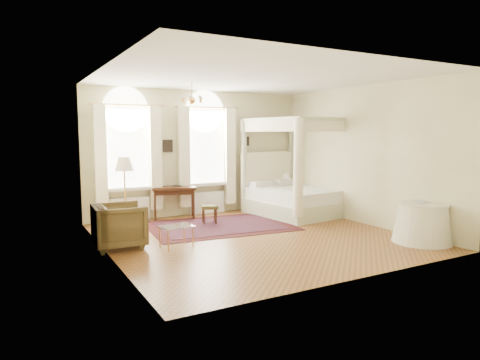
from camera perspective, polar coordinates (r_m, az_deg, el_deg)
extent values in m
plane|color=brown|center=(9.09, 2.00, -7.56)|extent=(6.00, 6.00, 0.00)
plane|color=#F7F0BC|center=(11.52, -5.64, 3.62)|extent=(6.00, 0.00, 6.00)
plane|color=#F7F0BC|center=(6.46, 15.81, 1.40)|extent=(6.00, 0.00, 6.00)
plane|color=#F7F0BC|center=(7.75, -17.37, 2.12)|extent=(0.00, 6.00, 6.00)
plane|color=#F7F0BC|center=(10.70, 16.00, 3.21)|extent=(0.00, 6.00, 6.00)
plane|color=white|center=(8.91, 2.09, 13.53)|extent=(6.00, 6.00, 0.00)
cube|color=white|center=(10.88, -14.84, 4.08)|extent=(1.10, 0.04, 1.90)
cylinder|color=white|center=(10.89, -14.98, 9.08)|extent=(1.10, 0.04, 1.10)
cube|color=white|center=(10.87, -14.58, -1.15)|extent=(1.32, 0.24, 0.08)
cube|color=#F0E9C6|center=(10.58, -18.11, 2.57)|extent=(0.28, 0.14, 2.60)
cube|color=#F0E9C6|center=(10.91, -11.17, 2.86)|extent=(0.28, 0.14, 2.60)
cube|color=white|center=(10.97, -14.54, -3.78)|extent=(1.00, 0.12, 0.58)
cube|color=white|center=(11.57, -4.68, 4.39)|extent=(1.10, 0.04, 1.90)
cylinder|color=white|center=(11.58, -4.72, 9.09)|extent=(1.10, 0.04, 1.10)
cube|color=white|center=(11.56, -4.45, -0.54)|extent=(1.32, 0.24, 0.08)
cube|color=#F0E9C6|center=(11.17, -7.45, 3.00)|extent=(0.28, 0.14, 2.60)
cube|color=#F0E9C6|center=(11.72, -1.33, 3.20)|extent=(0.28, 0.14, 2.60)
cube|color=white|center=(11.65, -4.47, -3.02)|extent=(1.00, 0.12, 0.58)
cylinder|color=#CE9144|center=(9.55, -6.46, 11.79)|extent=(0.02, 0.02, 0.40)
sphere|color=#CE9144|center=(9.53, -6.44, 10.48)|extent=(0.16, 0.16, 0.16)
sphere|color=beige|center=(9.62, -5.21, 10.87)|extent=(0.07, 0.07, 0.07)
sphere|color=beige|center=(9.75, -6.27, 10.79)|extent=(0.07, 0.07, 0.07)
sphere|color=beige|center=(9.67, -7.50, 10.82)|extent=(0.07, 0.07, 0.07)
sphere|color=beige|center=(9.45, -7.70, 10.92)|extent=(0.07, 0.07, 0.07)
sphere|color=beige|center=(9.32, -6.63, 11.00)|extent=(0.07, 0.07, 0.07)
sphere|color=beige|center=(9.40, -5.37, 10.97)|extent=(0.07, 0.07, 0.07)
cube|color=black|center=(11.18, -9.61, 4.51)|extent=(0.26, 0.03, 0.32)
cube|color=black|center=(12.13, 0.73, 5.20)|extent=(0.22, 0.03, 0.26)
cube|color=beige|center=(11.59, 7.18, -3.61)|extent=(2.12, 2.50, 0.39)
cube|color=silver|center=(11.54, 7.21, -1.89)|extent=(2.00, 2.38, 0.31)
cube|color=#F0E9C6|center=(12.32, 3.74, 0.71)|extent=(1.86, 0.30, 1.32)
cube|color=beige|center=(11.75, 0.54, 1.80)|extent=(0.11, 0.11, 2.52)
cube|color=beige|center=(12.84, 6.82, 2.13)|extent=(0.11, 0.11, 2.52)
cube|color=beige|center=(10.08, 7.81, 1.01)|extent=(0.11, 0.11, 2.52)
cube|color=beige|center=(11.33, 14.21, 1.45)|extent=(0.11, 0.11, 2.52)
cube|color=beige|center=(12.25, 3.86, 7.87)|extent=(1.86, 0.30, 0.09)
cube|color=beige|center=(10.66, 11.34, 8.01)|extent=(1.86, 0.30, 0.09)
cube|color=beige|center=(10.86, 3.95, 8.08)|extent=(0.35, 2.30, 0.09)
cube|color=beige|center=(12.03, 10.40, 7.81)|extent=(0.35, 2.30, 0.09)
cube|color=#F0E9C6|center=(12.24, 3.86, 7.15)|extent=(1.92, 0.27, 0.31)
cube|color=#F0E9C6|center=(10.65, 11.33, 7.19)|extent=(1.92, 0.27, 0.31)
cube|color=#F0E9C6|center=(10.86, 3.94, 7.27)|extent=(0.32, 2.36, 0.31)
cube|color=#F0E9C6|center=(12.03, 10.39, 7.08)|extent=(0.32, 2.36, 0.31)
cylinder|color=#F0E9C6|center=(10.07, 7.82, 1.63)|extent=(0.24, 0.24, 2.30)
cylinder|color=#F0E9C6|center=(11.32, 14.23, 2.00)|extent=(0.24, 0.24, 2.30)
cube|color=#391A0F|center=(12.71, 6.24, -2.36)|extent=(0.44, 0.40, 0.56)
cylinder|color=#CE9144|center=(12.74, 6.12, -0.60)|extent=(0.13, 0.13, 0.21)
cone|color=beige|center=(12.71, 6.13, 0.34)|extent=(0.29, 0.29, 0.23)
cube|color=#391A0F|center=(11.03, -8.80, -1.05)|extent=(1.21, 0.88, 0.07)
cube|color=#391A0F|center=(11.04, -8.79, -1.56)|extent=(1.08, 0.74, 0.11)
cylinder|color=#391A0F|center=(11.30, -11.23, -2.99)|extent=(0.05, 0.05, 0.76)
cylinder|color=#391A0F|center=(11.32, -6.37, -2.89)|extent=(0.05, 0.05, 0.76)
cylinder|color=#391A0F|center=(10.87, -11.26, -3.36)|extent=(0.05, 0.05, 0.76)
cylinder|color=#391A0F|center=(10.89, -6.20, -3.25)|extent=(0.05, 0.05, 0.76)
imported|color=black|center=(11.04, -8.53, -0.80)|extent=(0.39, 0.31, 0.03)
cube|color=#41371C|center=(10.35, -4.11, -3.58)|extent=(0.49, 0.49, 0.08)
cylinder|color=#391A0F|center=(10.24, -4.82, -4.97)|extent=(0.04, 0.04, 0.37)
cylinder|color=#391A0F|center=(10.27, -3.20, -4.92)|extent=(0.04, 0.04, 0.37)
cylinder|color=#391A0F|center=(10.52, -4.98, -4.66)|extent=(0.04, 0.04, 0.37)
cylinder|color=#391A0F|center=(10.55, -3.39, -4.62)|extent=(0.04, 0.04, 0.37)
imported|color=#4A3B20|center=(8.46, -15.77, -5.88)|extent=(0.98, 0.96, 0.85)
cube|color=silver|center=(8.27, -8.49, -6.15)|extent=(0.66, 0.50, 0.02)
cylinder|color=#CE9144|center=(8.05, -9.55, -7.99)|extent=(0.02, 0.02, 0.40)
cylinder|color=#CE9144|center=(8.29, -6.29, -7.52)|extent=(0.02, 0.02, 0.40)
cylinder|color=#CE9144|center=(8.35, -10.64, -7.50)|extent=(0.02, 0.02, 0.40)
cylinder|color=#CE9144|center=(8.58, -7.46, -7.06)|extent=(0.02, 0.02, 0.40)
cylinder|color=#CE9144|center=(10.21, -14.96, -6.16)|extent=(0.29, 0.29, 0.03)
cylinder|color=#CE9144|center=(10.09, -15.07, -2.25)|extent=(0.04, 0.04, 1.44)
cone|color=beige|center=(10.00, -15.19, 2.09)|extent=(0.42, 0.42, 0.31)
cube|color=#3F0F11|center=(10.11, -2.71, -6.14)|extent=(3.47, 2.64, 0.01)
cube|color=black|center=(10.11, -2.71, -6.10)|extent=(2.91, 2.08, 0.01)
cone|color=white|center=(9.31, 23.16, -5.39)|extent=(1.16, 1.16, 0.75)
cylinder|color=white|center=(9.24, 23.26, -2.99)|extent=(0.95, 0.95, 0.04)
imported|color=black|center=(9.28, 22.54, -2.70)|extent=(0.26, 0.32, 0.03)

